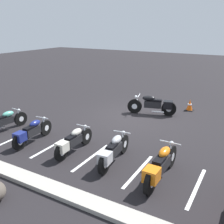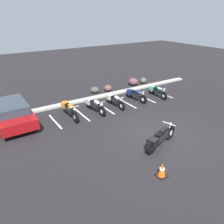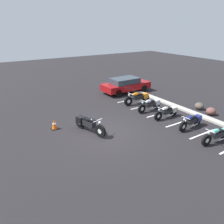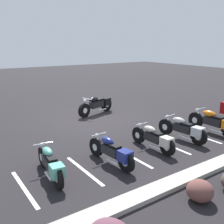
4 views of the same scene
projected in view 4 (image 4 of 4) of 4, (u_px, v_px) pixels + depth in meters
name	position (u px, v px, depth m)	size (l,w,h in m)	color
ground	(95.00, 119.00, 12.69)	(60.00, 60.00, 0.00)	black
motorcycle_black_featured	(97.00, 104.00, 13.53)	(2.32, 0.94, 0.93)	black
parked_bike_0	(214.00, 122.00, 10.51)	(0.65, 2.30, 0.90)	black
parked_bike_1	(184.00, 129.00, 9.79)	(0.60, 2.13, 0.84)	black
parked_bike_2	(154.00, 138.00, 8.90)	(0.57, 2.02, 0.79)	black
parked_bike_3	(112.00, 151.00, 7.81)	(0.57, 2.05, 0.81)	black
parked_bike_4	(51.00, 164.00, 7.01)	(0.57, 2.02, 0.79)	black
concrete_curb	(209.00, 168.00, 7.58)	(18.00, 0.50, 0.12)	#A8A399
landscape_rock_2	(200.00, 191.00, 6.04)	(0.63, 0.62, 0.51)	brown
traffic_cone	(104.00, 100.00, 15.53)	(0.40, 0.40, 0.59)	black
stall_line_0	(223.00, 128.00, 11.33)	(0.10, 2.10, 0.00)	white
stall_line_1	(198.00, 136.00, 10.38)	(0.10, 2.10, 0.00)	white
stall_line_2	(168.00, 145.00, 9.44)	(0.10, 2.10, 0.00)	white
stall_line_3	(130.00, 156.00, 8.49)	(0.10, 2.10, 0.00)	white
stall_line_4	(84.00, 170.00, 7.55)	(0.10, 2.10, 0.00)	white
stall_line_5	(24.00, 188.00, 6.60)	(0.10, 2.10, 0.00)	white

